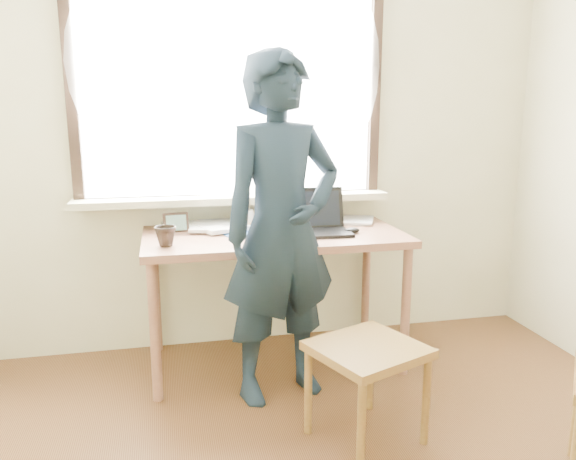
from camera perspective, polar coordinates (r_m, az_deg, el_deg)
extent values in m
cube|color=#ECE8BE|center=(3.43, -2.38, 9.66)|extent=(3.50, 0.02, 2.60)
cube|color=white|center=(3.38, -5.83, 14.66)|extent=(1.70, 0.01, 1.30)
cube|color=black|center=(3.41, -5.55, 3.18)|extent=(1.82, 0.06, 0.06)
cube|color=black|center=(3.38, -21.25, 13.91)|extent=(0.06, 0.06, 1.30)
cube|color=black|center=(3.58, 8.78, 14.45)|extent=(0.06, 0.06, 1.30)
cube|color=#ECE8BE|center=(3.34, -5.40, 3.16)|extent=(1.85, 0.20, 0.04)
cube|color=white|center=(3.32, -5.71, 16.44)|extent=(1.95, 0.02, 1.65)
cube|color=#916148|center=(3.14, -1.39, -0.69)|extent=(1.44, 0.72, 0.04)
cylinder|color=#916148|center=(2.91, -13.38, -10.12)|extent=(0.05, 0.05, 0.73)
cylinder|color=#916148|center=(3.49, -13.29, -6.28)|extent=(0.05, 0.05, 0.73)
cylinder|color=#916148|center=(3.17, 11.85, -8.13)|extent=(0.05, 0.05, 0.73)
cylinder|color=#916148|center=(3.71, 7.93, -4.93)|extent=(0.05, 0.05, 0.73)
cube|color=black|center=(3.11, 3.05, -0.27)|extent=(0.36, 0.26, 0.02)
cube|color=black|center=(3.21, 2.54, 2.22)|extent=(0.35, 0.08, 0.23)
cube|color=black|center=(3.21, 2.54, 2.22)|extent=(0.31, 0.06, 0.19)
cube|color=black|center=(3.10, 3.10, -0.25)|extent=(0.32, 0.15, 0.00)
imported|color=white|center=(3.27, -4.66, 1.13)|extent=(0.19, 0.19, 0.11)
imported|color=black|center=(2.90, -12.32, -0.63)|extent=(0.15, 0.15, 0.10)
ellipsoid|color=black|center=(3.15, 6.51, -0.04)|extent=(0.09, 0.06, 0.03)
cube|color=#B9742B|center=(3.21, -5.16, -0.06)|extent=(0.32, 0.35, 0.00)
cube|color=#315C9F|center=(3.27, -9.22, 0.18)|extent=(0.31, 0.31, 0.01)
cube|color=white|center=(3.35, -3.01, 0.81)|extent=(0.23, 0.29, 0.02)
cube|color=white|center=(3.26, -8.11, 0.32)|extent=(0.37, 0.36, 0.01)
cube|color=#B45421|center=(3.31, -11.62, 0.50)|extent=(0.29, 0.33, 0.02)
cube|color=white|center=(3.19, -1.21, 0.34)|extent=(0.33, 0.34, 0.01)
imported|color=white|center=(3.33, -8.53, 0.50)|extent=(0.26, 0.30, 0.02)
imported|color=white|center=(3.47, 5.57, 1.04)|extent=(0.27, 0.31, 0.02)
cube|color=black|center=(3.17, -11.31, 0.58)|extent=(0.14, 0.03, 0.11)
cube|color=#3C672D|center=(3.17, -11.31, 0.58)|extent=(0.11, 0.02, 0.08)
cube|color=olive|center=(2.53, 8.10, -11.94)|extent=(0.56, 0.55, 0.04)
cylinder|color=olive|center=(2.40, 7.45, -19.34)|extent=(0.04, 0.04, 0.41)
cylinder|color=olive|center=(2.64, 2.07, -16.10)|extent=(0.04, 0.04, 0.41)
cylinder|color=olive|center=(2.64, 13.84, -16.51)|extent=(0.04, 0.04, 0.41)
cylinder|color=olive|center=(2.86, 8.35, -13.90)|extent=(0.04, 0.04, 0.41)
cylinder|color=olive|center=(2.43, 27.21, -19.96)|extent=(0.04, 0.04, 0.44)
imported|color=black|center=(2.77, -0.65, -0.02)|extent=(0.72, 0.57, 1.74)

